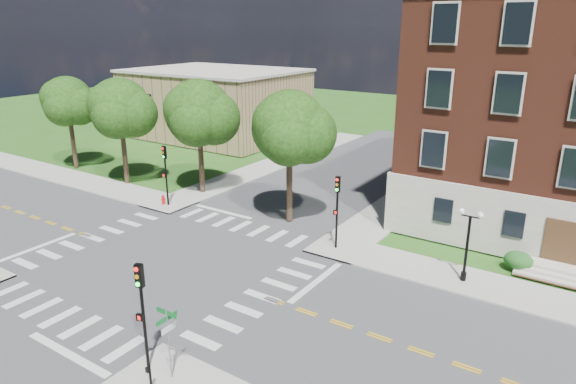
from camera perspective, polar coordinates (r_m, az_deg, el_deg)
The scene contains 19 objects.
ground at distance 32.42m, azimuth -13.31°, elevation -7.75°, with size 160.00×160.00×0.00m, color #275919.
road_ew at distance 32.42m, azimuth -13.31°, elevation -7.74°, with size 90.00×12.00×0.01m, color #3D3D3F.
road_ns at distance 32.41m, azimuth -13.31°, elevation -7.73°, with size 12.00×90.00×0.01m, color #3D3D3F.
sidewalk_ne at distance 38.10m, azimuth 21.48°, elevation -4.44°, with size 34.00×34.00×0.12m.
sidewalk_nw at distance 52.84m, azimuth -12.84°, elevation 2.59°, with size 34.00×34.00×0.12m.
crosswalk_east at distance 28.09m, azimuth -2.90°, elevation -11.54°, with size 2.20×10.20×0.02m, color silver, non-canonical shape.
stop_bar_east at distance 29.51m, azimuth 3.15°, elevation -9.97°, with size 0.40×5.50×0.00m, color silver.
secondary_building at distance 66.81m, azimuth -8.01°, elevation 9.81°, with size 20.40×15.40×8.30m.
tree_a at distance 54.70m, azimuth -23.28°, elevation 9.24°, with size 4.77×4.77×9.02m.
tree_b at distance 47.39m, azimuth -18.18°, elevation 8.81°, with size 5.26×5.26×9.41m.
tree_c at distance 43.17m, azimuth -9.92°, elevation 8.63°, with size 5.54×5.54×9.57m.
tree_d at distance 35.88m, azimuth 0.16°, elevation 7.14°, with size 5.24×5.24×9.54m.
traffic_signal_se at distance 22.02m, azimuth -15.93°, elevation -11.79°, with size 0.37×0.43×4.80m.
traffic_signal_ne at distance 32.38m, azimuth 5.48°, elevation -1.23°, with size 0.38×0.46×4.80m.
traffic_signal_nw at distance 41.21m, azimuth -13.48°, elevation 2.63°, with size 0.35×0.39×4.80m.
twin_lamp_west at distance 30.06m, azimuth 19.33°, elevation -5.17°, with size 1.36×0.36×4.23m.
street_sign_pole at distance 21.68m, azimuth -13.18°, elevation -14.78°, with size 1.10×1.10×3.10m.
push_button_post at distance 22.01m, azimuth -15.09°, elevation -19.20°, with size 0.14×0.21×1.20m.
fire_hydrant at distance 42.27m, azimuth -13.69°, elevation -0.85°, with size 0.35×0.35×0.75m.
Camera 1 is at (21.79, -19.51, 13.98)m, focal length 32.00 mm.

